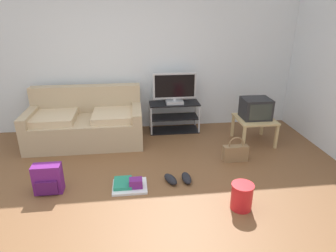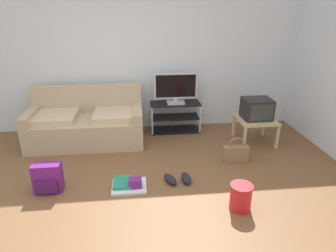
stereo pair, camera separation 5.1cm
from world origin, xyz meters
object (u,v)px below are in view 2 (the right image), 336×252
at_px(side_table, 256,122).
at_px(sneakers_pair, 178,179).
at_px(tv_stand, 175,117).
at_px(cleaning_bucket, 241,196).
at_px(floor_tray, 129,184).
at_px(crt_tv, 257,109).
at_px(handbag, 236,153).
at_px(couch, 87,123).
at_px(backpack, 48,178).
at_px(flat_tv, 176,89).

distance_m(side_table, sneakers_pair, 1.77).
height_order(tv_stand, sneakers_pair, tv_stand).
xyz_separation_m(cleaning_bucket, sneakers_pair, (-0.60, 0.60, -0.12)).
distance_m(sneakers_pair, floor_tray, 0.63).
xyz_separation_m(crt_tv, floor_tray, (-2.02, -1.12, -0.54)).
height_order(cleaning_bucket, sneakers_pair, cleaning_bucket).
height_order(tv_stand, handbag, tv_stand).
relative_size(side_table, cleaning_bucket, 1.95).
bearing_deg(floor_tray, crt_tv, 28.88).
relative_size(couch, sneakers_pair, 4.84).
bearing_deg(cleaning_bucket, floor_tray, 155.97).
xyz_separation_m(crt_tv, handbag, (-0.50, -0.61, -0.45)).
relative_size(couch, backpack, 4.95).
height_order(crt_tv, handbag, crt_tv).
distance_m(tv_stand, floor_tray, 1.92).
xyz_separation_m(couch, backpack, (-0.26, -1.44, -0.14)).
bearing_deg(flat_tv, floor_tray, -115.08).
bearing_deg(handbag, side_table, 49.47).
xyz_separation_m(flat_tv, handbag, (0.72, -1.20, -0.65)).
distance_m(tv_stand, handbag, 1.43).
bearing_deg(sneakers_pair, backpack, -178.90).
relative_size(flat_tv, backpack, 2.03).
bearing_deg(handbag, cleaning_bucket, -105.50).
relative_size(couch, cleaning_bucket, 5.97).
bearing_deg(flat_tv, backpack, -136.14).
height_order(couch, side_table, couch).
relative_size(couch, crt_tv, 4.12).
bearing_deg(side_table, tv_stand, 152.60).
xyz_separation_m(tv_stand, backpack, (-1.75, -1.71, -0.08)).
height_order(side_table, crt_tv, crt_tv).
xyz_separation_m(crt_tv, backpack, (-2.98, -1.09, -0.40)).
height_order(backpack, sneakers_pair, backpack).
height_order(flat_tv, cleaning_bucket, flat_tv).
relative_size(tv_stand, floor_tray, 2.06).
bearing_deg(handbag, sneakers_pair, -153.23).
bearing_deg(crt_tv, backpack, -159.90).
distance_m(couch, cleaning_bucket, 2.78).
bearing_deg(couch, handbag, -23.48).
distance_m(couch, tv_stand, 1.51).
bearing_deg(sneakers_pair, floor_tray, -174.73).
bearing_deg(flat_tv, couch, -170.71).
height_order(flat_tv, floor_tray, flat_tv).
bearing_deg(cleaning_bucket, flat_tv, 100.66).
bearing_deg(backpack, couch, 72.14).
bearing_deg(crt_tv, sneakers_pair, -142.92).
height_order(cleaning_bucket, floor_tray, cleaning_bucket).
bearing_deg(couch, sneakers_pair, -47.09).
distance_m(crt_tv, cleaning_bucket, 1.89).
bearing_deg(flat_tv, side_table, -26.56).
distance_m(couch, flat_tv, 1.58).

